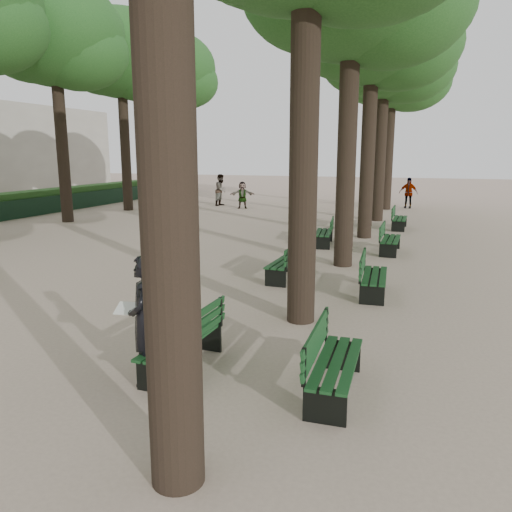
% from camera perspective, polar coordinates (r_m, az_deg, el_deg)
% --- Properties ---
extents(ground, '(120.00, 120.00, 0.00)m').
position_cam_1_polar(ground, '(7.58, -12.00, -13.08)').
color(ground, '#BCA38E').
rests_on(ground, ground).
extents(tree_central_3, '(6.00, 6.00, 9.95)m').
position_cam_1_polar(tree_central_3, '(19.51, 13.31, 24.82)').
color(tree_central_3, '#33261C').
rests_on(tree_central_3, ground).
extents(tree_central_4, '(6.00, 6.00, 9.95)m').
position_cam_1_polar(tree_central_4, '(24.38, 14.58, 22.06)').
color(tree_central_4, '#33261C').
rests_on(tree_central_4, ground).
extents(tree_central_5, '(6.00, 6.00, 9.95)m').
position_cam_1_polar(tree_central_5, '(29.29, 15.41, 20.22)').
color(tree_central_5, '#33261C').
rests_on(tree_central_5, ground).
extents(tree_far_3, '(6.00, 6.00, 10.45)m').
position_cam_1_polar(tree_far_3, '(25.00, -22.14, 22.49)').
color(tree_far_3, '#33261C').
rests_on(tree_far_3, ground).
extents(tree_far_4, '(6.00, 6.00, 10.45)m').
position_cam_1_polar(tree_far_4, '(28.96, -15.24, 21.32)').
color(tree_far_4, '#33261C').
rests_on(tree_far_4, ground).
extents(tree_far_5, '(6.00, 6.00, 10.45)m').
position_cam_1_polar(tree_far_5, '(33.20, -10.13, 20.26)').
color(tree_far_5, '#33261C').
rests_on(tree_far_5, ground).
extents(bench_left_0, '(0.63, 1.82, 0.92)m').
position_cam_1_polar(bench_left_0, '(7.56, -8.41, -10.77)').
color(bench_left_0, black).
rests_on(bench_left_0, ground).
extents(bench_left_1, '(0.63, 1.82, 0.92)m').
position_cam_1_polar(bench_left_1, '(12.60, 3.35, -1.45)').
color(bench_left_1, black).
rests_on(bench_left_1, ground).
extents(bench_left_2, '(0.80, 1.86, 0.92)m').
position_cam_1_polar(bench_left_2, '(17.34, 7.74, 2.11)').
color(bench_left_2, black).
rests_on(bench_left_2, ground).
extents(bench_left_3, '(0.76, 1.85, 0.92)m').
position_cam_1_polar(bench_left_3, '(21.79, 10.08, 4.01)').
color(bench_left_3, black).
rests_on(bench_left_3, ground).
extents(bench_right_0, '(0.62, 1.82, 0.92)m').
position_cam_1_polar(bench_right_0, '(6.85, 9.01, -13.26)').
color(bench_right_0, black).
rests_on(bench_right_0, ground).
extents(bench_right_1, '(0.68, 1.83, 0.92)m').
position_cam_1_polar(bench_right_1, '(11.50, 13.30, -3.05)').
color(bench_right_1, black).
rests_on(bench_right_1, ground).
extents(bench_right_2, '(0.58, 1.80, 0.92)m').
position_cam_1_polar(bench_right_2, '(16.44, 15.08, 1.28)').
color(bench_right_2, black).
rests_on(bench_right_2, ground).
extents(bench_right_3, '(0.58, 1.80, 0.92)m').
position_cam_1_polar(bench_right_3, '(21.69, 16.07, 3.69)').
color(bench_right_3, black).
rests_on(bench_right_3, ground).
extents(man_with_map, '(0.74, 0.81, 1.82)m').
position_cam_1_polar(man_with_map, '(7.02, -12.63, -7.18)').
color(man_with_map, black).
rests_on(man_with_map, ground).
extents(pedestrian_c, '(1.04, 0.42, 1.74)m').
position_cam_1_polar(pedestrian_c, '(30.01, 17.01, 6.91)').
color(pedestrian_c, '#262628').
rests_on(pedestrian_c, ground).
extents(pedestrian_d, '(0.84, 0.45, 1.63)m').
position_cam_1_polar(pedestrian_d, '(30.90, 12.77, 7.15)').
color(pedestrian_d, '#262628').
rests_on(pedestrian_d, ground).
extents(pedestrian_a, '(0.51, 0.95, 1.87)m').
position_cam_1_polar(pedestrian_a, '(30.15, -4.00, 7.54)').
color(pedestrian_a, '#262628').
rests_on(pedestrian_a, ground).
extents(pedestrian_e, '(1.43, 0.77, 1.52)m').
position_cam_1_polar(pedestrian_e, '(28.59, -1.57, 6.98)').
color(pedestrian_e, '#262628').
rests_on(pedestrian_e, ground).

